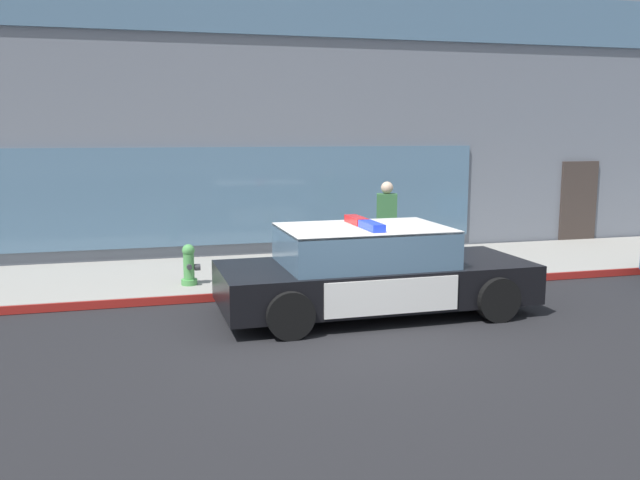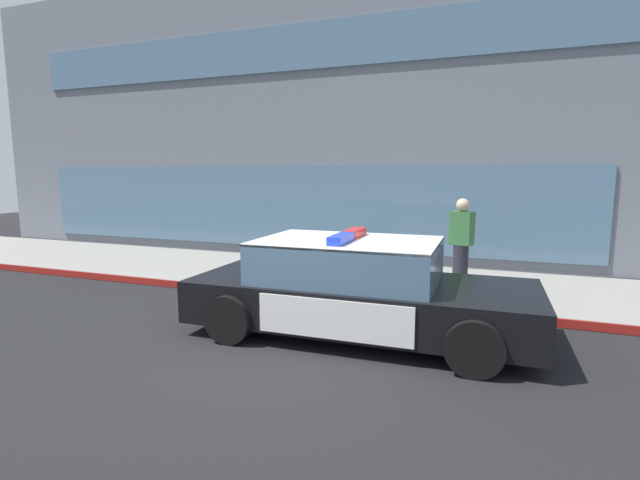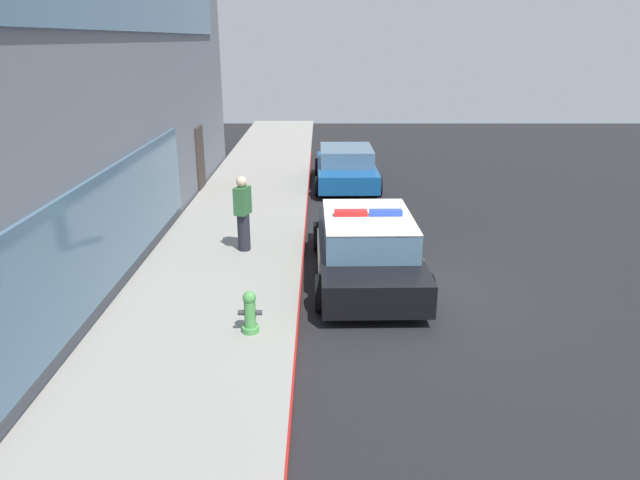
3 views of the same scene
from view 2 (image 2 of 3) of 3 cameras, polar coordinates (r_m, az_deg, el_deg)
ground at (r=6.58m, az=-5.00°, el=-12.62°), size 48.00×48.00×0.00m
sidewalk at (r=10.06m, az=4.71°, el=-4.82°), size 48.00×3.41×0.15m
curb_red_paint at (r=8.47m, az=1.45°, el=-7.28°), size 28.80×0.04×0.14m
storefront_building at (r=15.64m, az=12.26°, el=13.17°), size 25.45×8.52×7.49m
police_cruiser at (r=6.84m, az=4.47°, el=-5.83°), size 4.89×2.23×1.49m
fire_hydrant at (r=9.77m, az=-7.21°, el=-2.70°), size 0.34×0.39×0.73m
pedestrian_on_sidewalk at (r=9.16m, az=16.72°, el=-0.45°), size 0.46×0.38×1.71m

